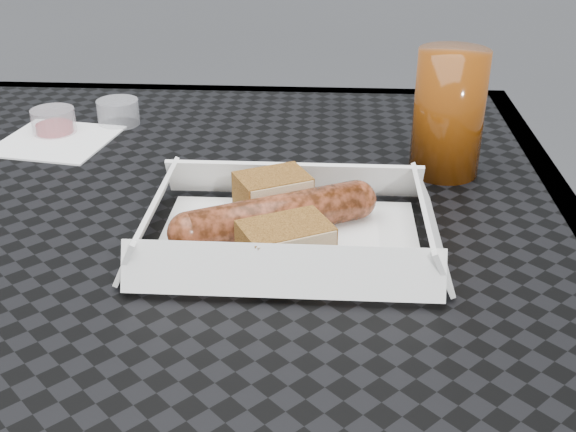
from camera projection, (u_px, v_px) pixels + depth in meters
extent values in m
cube|color=black|center=(154.00, 220.00, 0.67)|extent=(0.80, 0.80, 0.01)
cube|color=black|center=(217.00, 98.00, 1.01)|extent=(0.80, 0.03, 0.03)
cylinder|color=black|center=(9.00, 318.00, 1.17)|extent=(0.03, 0.03, 0.73)
cylinder|color=black|center=(445.00, 334.00, 1.13)|extent=(0.03, 0.03, 0.73)
cube|color=white|center=(289.00, 240.00, 0.61)|extent=(0.22, 0.15, 0.00)
cylinder|color=brown|center=(276.00, 215.00, 0.61)|extent=(0.15, 0.10, 0.04)
sphere|color=brown|center=(356.00, 200.00, 0.64)|extent=(0.04, 0.04, 0.04)
sphere|color=brown|center=(189.00, 233.00, 0.58)|extent=(0.04, 0.04, 0.04)
cube|color=brown|center=(273.00, 195.00, 0.64)|extent=(0.07, 0.07, 0.04)
cube|color=brown|center=(285.00, 244.00, 0.57)|extent=(0.08, 0.07, 0.04)
cylinder|color=#D73F09|center=(355.00, 270.00, 0.56)|extent=(0.02, 0.02, 0.00)
torus|color=white|center=(365.00, 274.00, 0.56)|extent=(0.02, 0.02, 0.00)
cube|color=#B2D17F|center=(369.00, 269.00, 0.57)|extent=(0.02, 0.02, 0.00)
cube|color=white|center=(56.00, 141.00, 0.82)|extent=(0.14, 0.14, 0.00)
cylinder|color=maroon|center=(54.00, 122.00, 0.84)|extent=(0.05, 0.05, 0.03)
cylinder|color=silver|center=(118.00, 112.00, 0.87)|extent=(0.05, 0.05, 0.03)
cylinder|color=#632C08|center=(449.00, 113.00, 0.72)|extent=(0.07, 0.07, 0.13)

